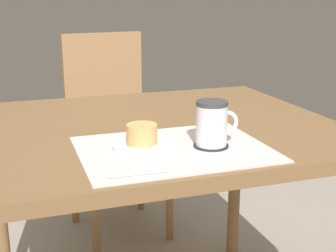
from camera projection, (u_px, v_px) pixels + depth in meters
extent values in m
cylinder|color=brown|center=(235.00, 179.00, 1.98)|extent=(0.05, 0.05, 0.70)
cube|color=brown|center=(154.00, 129.00, 1.38)|extent=(1.05, 0.88, 0.04)
cylinder|color=#997047|center=(170.00, 197.00, 2.14)|extent=(0.04, 0.04, 0.42)
cylinder|color=#997047|center=(95.00, 212.00, 1.99)|extent=(0.04, 0.04, 0.42)
cylinder|color=#997047|center=(140.00, 172.00, 2.45)|extent=(0.04, 0.04, 0.42)
cylinder|color=#997047|center=(74.00, 183.00, 2.30)|extent=(0.04, 0.04, 0.42)
cube|color=#997047|center=(119.00, 145.00, 2.16)|extent=(0.47, 0.47, 0.04)
cube|color=#997047|center=(103.00, 83.00, 2.26)|extent=(0.39, 0.08, 0.48)
cube|color=silver|center=(173.00, 149.00, 1.14)|extent=(0.46, 0.35, 0.00)
cylinder|color=white|center=(142.00, 146.00, 1.14)|extent=(0.15, 0.15, 0.01)
cylinder|color=#E0A860|center=(142.00, 134.00, 1.13)|extent=(0.07, 0.07, 0.05)
cylinder|color=#232328|center=(211.00, 146.00, 1.15)|extent=(0.09, 0.09, 0.00)
cylinder|color=white|center=(212.00, 125.00, 1.14)|extent=(0.08, 0.08, 0.10)
cylinder|color=#3D3D42|center=(212.00, 103.00, 1.13)|extent=(0.08, 0.08, 0.01)
torus|color=white|center=(227.00, 123.00, 1.15)|extent=(0.06, 0.01, 0.06)
cylinder|color=silver|center=(139.00, 173.00, 0.97)|extent=(0.13, 0.02, 0.01)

